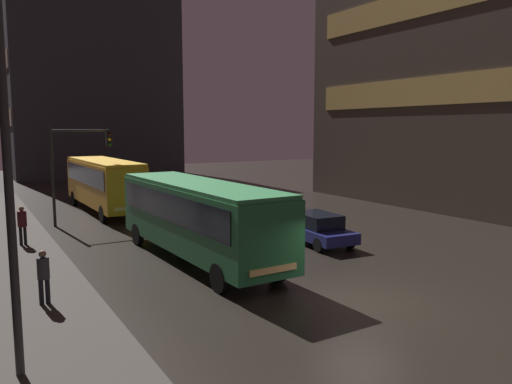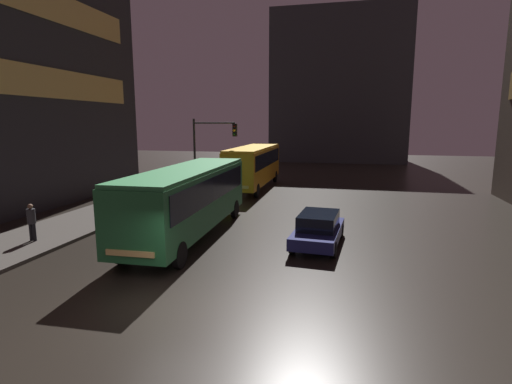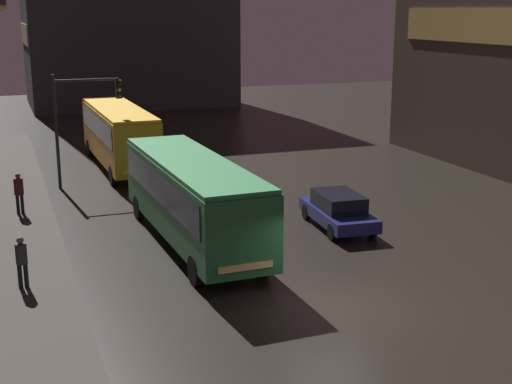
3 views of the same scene
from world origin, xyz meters
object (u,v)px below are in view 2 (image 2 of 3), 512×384
at_px(bus_far, 254,163).
at_px(traffic_light_main, 210,143).
at_px(bus_near, 188,195).
at_px(pedestrian_mid, 31,219).
at_px(pedestrian_near, 139,187).
at_px(car_taxi, 318,229).

distance_m(bus_far, traffic_light_main, 4.71).
relative_size(bus_near, pedestrian_mid, 6.65).
distance_m(pedestrian_near, traffic_light_main, 6.19).
bearing_deg(bus_far, traffic_light_main, 56.12).
bearing_deg(car_taxi, traffic_light_main, -46.25).
height_order(bus_near, pedestrian_mid, bus_near).
bearing_deg(bus_near, pedestrian_mid, 22.05).
bearing_deg(car_taxi, bus_near, 4.08).
xyz_separation_m(bus_near, pedestrian_near, (-5.96, 5.98, -0.79)).
height_order(bus_near, traffic_light_main, traffic_light_main).
xyz_separation_m(bus_near, bus_far, (-0.33, 14.25, 0.09)).
bearing_deg(pedestrian_mid, car_taxi, -12.28).
bearing_deg(bus_far, pedestrian_mid, 69.95).
bearing_deg(car_taxi, pedestrian_near, -22.39).
xyz_separation_m(bus_far, pedestrian_mid, (-5.89, -17.00, -0.96)).
xyz_separation_m(pedestrian_mid, traffic_light_main, (3.50, 13.32, 2.69)).
xyz_separation_m(car_taxi, traffic_light_main, (-8.75, 10.58, 3.06)).
relative_size(pedestrian_mid, traffic_light_main, 0.30).
distance_m(bus_far, pedestrian_mid, 18.02).
bearing_deg(bus_far, bus_near, 90.37).
height_order(pedestrian_near, pedestrian_mid, pedestrian_near).
height_order(bus_far, car_taxi, bus_far).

